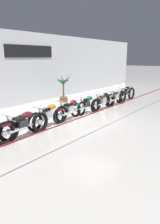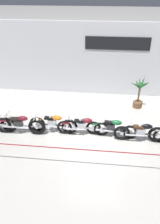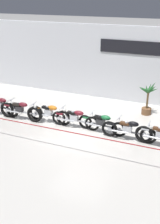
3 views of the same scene
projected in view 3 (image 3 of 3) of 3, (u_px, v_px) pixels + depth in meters
The scene contains 10 objects.
ground_plane at pixel (81, 136), 12.28m from camera, with size 120.00×120.00×0.00m, color silver.
back_wall at pixel (116, 64), 15.79m from camera, with size 28.00×0.29×4.20m.
motorcycle_maroon_0 at pixel (1, 106), 14.31m from camera, with size 2.28×0.62×0.96m.
motorcycle_maroon_1 at pixel (21, 111), 13.72m from camera, with size 2.35×0.62×0.97m.
motorcycle_orange_2 at pixel (50, 114), 13.41m from camera, with size 2.24×0.62×0.95m.
motorcycle_maroon_3 at pixel (75, 119), 12.89m from camera, with size 2.36×0.62×0.92m.
motorcycle_green_4 at pixel (102, 123), 12.45m from camera, with size 2.31×0.62×0.92m.
motorcycle_black_5 at pixel (129, 130), 11.82m from camera, with size 2.39×0.62×0.94m.
potted_palm_left_of_row at pixel (148, 98), 14.19m from camera, with size 1.01×1.12×1.73m.
stanchion_far_left at pixel (34, 128), 11.38m from camera, with size 11.99×0.28×1.05m.
Camera 3 is at (4.15, -10.03, 5.84)m, focal length 45.00 mm.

